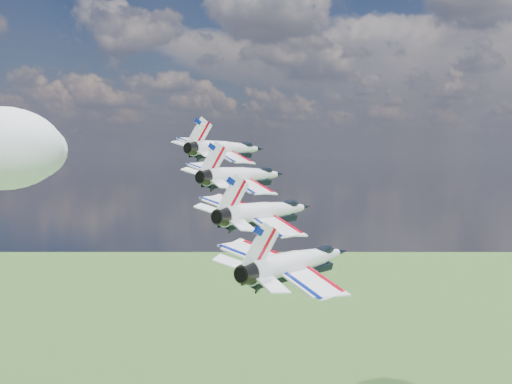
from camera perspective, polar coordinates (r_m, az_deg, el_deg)
The scene contains 4 objects.
jet_0 at distance 91.17m, azimuth -2.47°, elevation 3.88°, with size 11.46×16.97×5.07m, color white, non-canonical shape.
jet_1 at distance 79.62m, azimuth -0.94°, elevation 1.48°, with size 11.46×16.97×5.07m, color white, non-canonical shape.
jet_2 at distance 68.33m, azimuth 1.10°, elevation -1.72°, with size 11.46×16.97×5.07m, color white, non-canonical shape.
jet_3 at distance 57.46m, azimuth 3.94°, elevation -6.16°, with size 11.46×16.97×5.07m, color white, non-canonical shape.
Camera 1 is at (29.18, -73.01, 150.90)m, focal length 45.00 mm.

